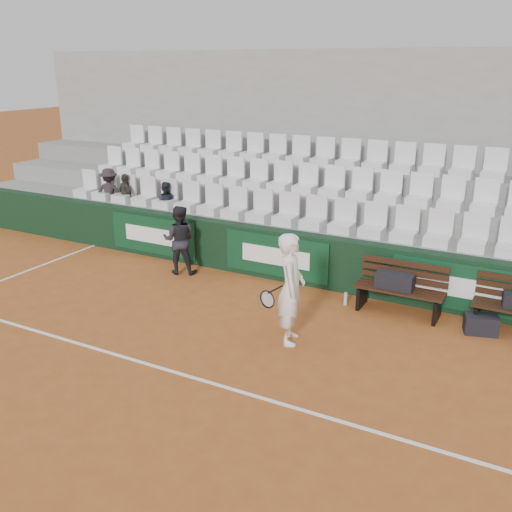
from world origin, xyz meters
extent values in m
plane|color=#A25424|center=(0.00, 0.00, 0.00)|extent=(80.00, 80.00, 0.00)
cube|color=white|center=(0.00, 0.00, 0.00)|extent=(18.00, 0.06, 0.01)
cube|color=black|center=(0.00, 4.00, 0.50)|extent=(18.00, 0.30, 1.00)
cube|color=#0C381E|center=(-3.20, 3.83, 0.52)|extent=(2.20, 0.04, 0.82)
cube|color=#0C381E|center=(-0.20, 3.83, 0.52)|extent=(2.20, 0.04, 0.82)
cube|color=#0C381E|center=(3.20, 3.83, 0.52)|extent=(2.20, 0.04, 0.82)
cube|color=gray|center=(0.00, 4.62, 0.50)|extent=(18.00, 0.95, 1.00)
cube|color=gray|center=(0.00, 5.58, 0.72)|extent=(18.00, 0.95, 1.45)
cube|color=gray|center=(0.00, 6.53, 0.95)|extent=(18.00, 0.95, 1.90)
cube|color=gray|center=(0.00, 7.15, 2.20)|extent=(18.00, 0.30, 4.40)
cube|color=silver|center=(0.00, 4.45, 1.31)|extent=(11.90, 0.44, 0.63)
cube|color=white|center=(0.00, 5.40, 1.77)|extent=(11.90, 0.44, 0.63)
cube|color=silver|center=(0.00, 6.35, 2.21)|extent=(11.90, 0.44, 0.63)
cube|color=#341A0F|center=(2.34, 3.45, 0.23)|extent=(1.50, 0.56, 0.45)
cube|color=black|center=(2.25, 3.43, 0.59)|extent=(0.64, 0.28, 0.27)
cube|color=black|center=(3.70, 3.31, 0.15)|extent=(0.57, 0.44, 0.31)
cylinder|color=#B1C3C9|center=(1.42, 3.35, 0.12)|extent=(0.06, 0.06, 0.23)
cylinder|color=silver|center=(3.61, 3.35, 0.12)|extent=(0.07, 0.07, 0.24)
imported|color=white|center=(1.14, 1.63, 0.87)|extent=(0.62, 0.74, 1.74)
torus|color=black|center=(0.74, 1.63, 0.62)|extent=(0.19, 0.30, 0.26)
cylinder|color=black|center=(0.87, 1.63, 0.81)|extent=(0.26, 0.03, 0.20)
imported|color=black|center=(-2.13, 3.33, 0.71)|extent=(0.83, 0.75, 1.41)
imported|color=black|center=(-4.97, 4.50, 1.60)|extent=(0.88, 0.71, 1.19)
imported|color=#302C26|center=(-4.47, 4.50, 1.55)|extent=(0.70, 0.51, 1.10)
imported|color=black|center=(-3.33, 4.50, 1.51)|extent=(0.61, 0.56, 1.02)
camera|label=1|loc=(4.43, -5.65, 4.10)|focal=40.00mm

